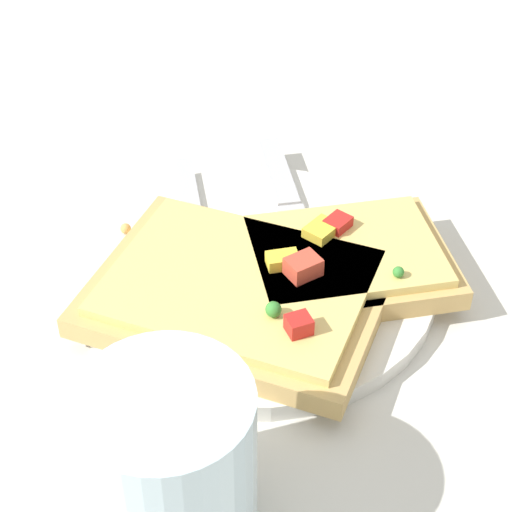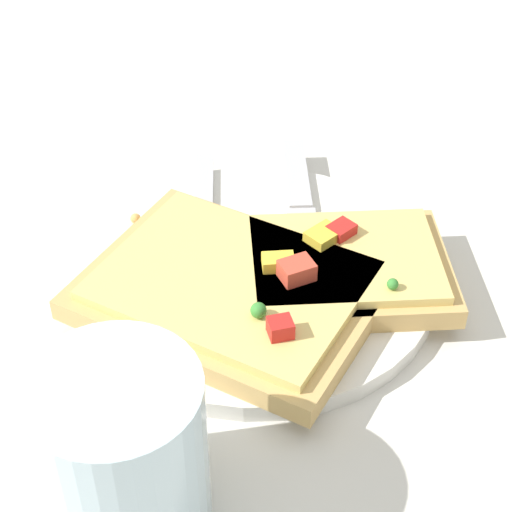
{
  "view_description": "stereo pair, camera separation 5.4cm",
  "coord_description": "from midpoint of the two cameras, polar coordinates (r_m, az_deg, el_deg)",
  "views": [
    {
      "loc": [
        -0.21,
        0.36,
        0.37
      ],
      "look_at": [
        0.0,
        0.0,
        0.02
      ],
      "focal_mm": 60.0,
      "sensor_mm": 36.0,
      "label": 1
    },
    {
      "loc": [
        -0.25,
        0.33,
        0.37
      ],
      "look_at": [
        0.0,
        0.0,
        0.02
      ],
      "focal_mm": 60.0,
      "sensor_mm": 36.0,
      "label": 2
    }
  ],
  "objects": [
    {
      "name": "fork",
      "position": [
        0.55,
        -0.79,
        -0.62
      ],
      "size": [
        0.15,
        0.19,
        0.01
      ],
      "rotation": [
        0.0,
        0.0,
        8.53
      ],
      "color": "#B7B7BC",
      "rests_on": "plate"
    },
    {
      "name": "crumb_scatter",
      "position": [
        0.54,
        1.54,
        -1.12
      ],
      "size": [
        0.14,
        0.15,
        0.01
      ],
      "color": "tan",
      "rests_on": "plate"
    },
    {
      "name": "drinking_glass",
      "position": [
        0.41,
        -5.13,
        -13.11
      ],
      "size": [
        0.08,
        0.08,
        0.09
      ],
      "color": "silver",
      "rests_on": "ground"
    },
    {
      "name": "pizza_slice_corner",
      "position": [
        0.54,
        8.75,
        -0.82
      ],
      "size": [
        0.16,
        0.16,
        0.03
      ],
      "rotation": [
        0.0,
        0.0,
        0.71
      ],
      "color": "tan",
      "rests_on": "plate"
    },
    {
      "name": "knife",
      "position": [
        0.59,
        5.73,
        2.48
      ],
      "size": [
        0.15,
        0.18,
        0.01
      ],
      "rotation": [
        0.0,
        0.0,
        8.54
      ],
      "color": "#B7B7BC",
      "rests_on": "plate"
    },
    {
      "name": "plate",
      "position": [
        0.55,
        2.81,
        -1.39
      ],
      "size": [
        0.23,
        0.23,
        0.01
      ],
      "color": "silver",
      "rests_on": "ground"
    },
    {
      "name": "pizza_slice_main",
      "position": [
        0.52,
        1.35,
        -2.38
      ],
      "size": [
        0.19,
        0.15,
        0.03
      ],
      "rotation": [
        0.0,
        0.0,
        0.14
      ],
      "color": "tan",
      "rests_on": "plate"
    },
    {
      "name": "ground_plane",
      "position": [
        0.56,
        2.79,
        -1.85
      ],
      "size": [
        4.0,
        4.0,
        0.0
      ],
      "primitive_type": "plane",
      "color": "beige"
    }
  ]
}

